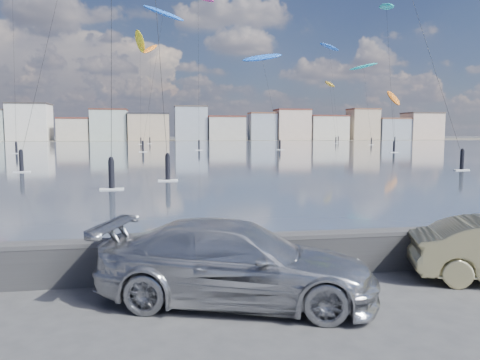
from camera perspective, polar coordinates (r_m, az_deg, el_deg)
name	(u,v)px	position (r m, az deg, el deg)	size (l,w,h in m)	color
ground	(222,326)	(8.76, -2.23, -17.34)	(700.00, 700.00, 0.00)	#333335
bay_water	(167,148)	(99.55, -8.94, 3.82)	(500.00, 177.00, 0.00)	#303C4E
far_shore_strip	(164,140)	(208.01, -9.26, 4.85)	(500.00, 60.00, 0.00)	#4C473D
seawall	(207,255)	(11.11, -4.03, -9.11)	(400.00, 0.36, 1.08)	#28282B
far_buildings	(167,126)	(194.01, -8.88, 6.57)	(240.79, 13.26, 14.60)	gray
car_silver	(237,262)	(9.63, -0.41, -10.00)	(2.29, 5.63, 1.63)	#B2B4BA
kitesurfer_0	(393,98)	(165.67, 18.19, 9.45)	(5.99, 13.24, 18.08)	orange
kitesurfer_1	(140,43)	(145.59, -12.09, 16.04)	(3.85, 14.53, 33.10)	yellow
kitesurfer_4	(262,59)	(100.87, 2.74, 14.52)	(8.53, 11.64, 20.50)	blue
kitesurfer_5	(163,15)	(96.03, -9.36, 19.22)	(9.03, 13.89, 28.38)	blue
kitesurfer_6	(330,48)	(180.24, 10.86, 15.51)	(9.50, 12.88, 35.84)	blue
kitesurfer_9	(330,85)	(161.61, 10.90, 11.33)	(8.13, 20.30, 20.55)	#BF8C19
kitesurfer_10	(386,9)	(97.82, 17.43, 19.23)	(6.51, 16.34, 28.38)	#19BFBF
kitesurfer_14	(150,51)	(147.54, -10.89, 15.24)	(5.70, 10.76, 30.48)	orange
kitesurfer_15	(363,68)	(137.89, 14.82, 13.05)	(7.98, 10.20, 22.76)	#19BFBF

